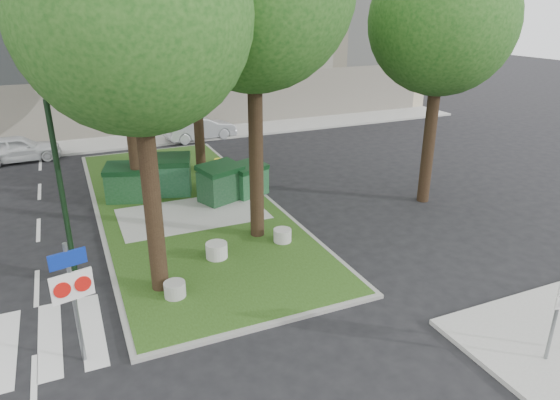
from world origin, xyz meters
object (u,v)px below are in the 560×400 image
tree_median_mid (121,6)px  traffic_sign_pole (72,288)px  street_lamp (56,162)px  car_white (18,148)px  tree_street_right (445,6)px  bollard_left (175,289)px  litter_bin (219,166)px  dumpster_d (248,179)px  bollard_mid (217,250)px  dumpster_c (221,183)px  dumpster_b (169,175)px  dumpster_a (127,183)px  bollard_right (282,235)px  car_silver (200,128)px

tree_median_mid → traffic_sign_pole: tree_median_mid is taller
street_lamp → car_white: bearing=98.2°
tree_street_right → street_lamp: 13.14m
tree_median_mid → tree_street_right: size_ratio=0.99×
bollard_left → litter_bin: 9.94m
bollard_left → dumpster_d: bearing=55.1°
car_white → bollard_mid: bearing=-160.1°
dumpster_c → litter_bin: 3.33m
tree_median_mid → street_lamp: 6.87m
litter_bin → street_lamp: (-6.23, -7.27, 3.00)m
dumpster_b → bollard_left: 7.62m
bollard_left → street_lamp: (-2.25, 1.84, 3.13)m
tree_street_right → dumpster_d: size_ratio=6.09×
litter_bin → car_white: bearing=144.0°
dumpster_a → dumpster_d: 4.55m
bollard_left → bollard_mid: bearing=45.1°
litter_bin → traffic_sign_pole: traffic_sign_pole is taller
dumpster_d → bollard_right: size_ratio=2.95×
dumpster_b → tree_street_right: bearing=-9.2°
tree_street_right → bollard_right: bearing=-168.4°
dumpster_d → car_white: size_ratio=0.44×
street_lamp → dumpster_b: bearing=56.3°
tree_street_right → traffic_sign_pole: size_ratio=3.66×
dumpster_c → litter_bin: bearing=52.6°
dumpster_c → bollard_mid: bearing=-131.0°
dumpster_a → bollard_right: (3.89, -5.60, -0.48)m
dumpster_a → bollard_mid: dumpster_a is taller
tree_median_mid → dumpster_c: size_ratio=5.41×
bollard_right → tree_street_right: bearing=11.6°
tree_median_mid → dumpster_c: tree_median_mid is taller
dumpster_c → car_white: 11.62m
tree_street_right → car_white: 19.77m
dumpster_d → car_silver: 9.52m
bollard_right → dumpster_d: bearing=83.7°
bollard_mid → car_white: car_white is taller
street_lamp → car_silver: 15.75m
bollard_left → street_lamp: street_lamp is taller
dumpster_b → dumpster_a: bearing=-161.1°
bollard_left → street_lamp: 4.27m
car_silver → car_white: bearing=85.9°
traffic_sign_pole → dumpster_d: bearing=36.0°
dumpster_d → car_silver: bearing=63.6°
dumpster_b → dumpster_d: size_ratio=1.17×
tree_street_right → dumpster_b: tree_street_right is taller
tree_median_mid → traffic_sign_pole: (-2.62, -8.64, -5.22)m
dumpster_a → bollard_right: bearing=-36.6°
dumpster_d → litter_bin: bearing=72.8°
tree_median_mid → dumpster_a: size_ratio=5.61×
traffic_sign_pole → dumpster_a: bearing=63.1°
dumpster_b → street_lamp: 7.22m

